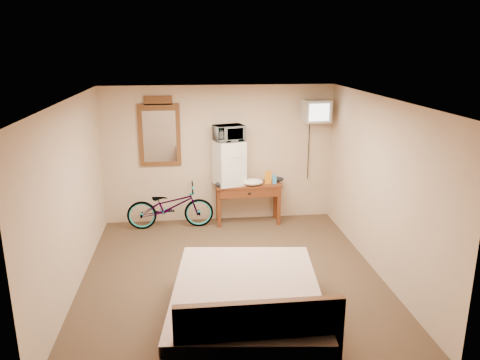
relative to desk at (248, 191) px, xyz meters
The scene contains 13 objects.
room 2.16m from the desk, 104.12° to the right, with size 4.60×4.64×2.50m.
desk is the anchor object (origin of this frame).
mini_fridge 0.64m from the desk, behind, with size 0.61×0.59×0.80m.
microwave 1.13m from the desk, behind, with size 0.51×0.34×0.28m, color white.
snack_bag 0.44m from the desk, ahead, with size 0.12×0.07×0.23m, color orange.
blue_cup 0.53m from the desk, ahead, with size 0.09×0.09×0.16m, color #4098DC.
cloth_cream 0.22m from the desk, 44.27° to the right, with size 0.38×0.29×0.12m, color white.
cloth_dark_a 0.53m from the desk, 167.32° to the right, with size 0.25×0.19×0.09m, color black.
cloth_dark_b 0.62m from the desk, 11.54° to the left, with size 0.19×0.15×0.08m, color black.
crt_television 1.88m from the desk, ahead, with size 0.48×0.59×0.39m.
wall_mirror 1.91m from the desk, behind, with size 0.74×0.04×1.25m.
bicycle 1.43m from the desk, behind, with size 0.54×1.53×0.81m, color black.
bed 3.42m from the desk, 97.66° to the right, with size 1.89×2.36×0.90m.
Camera 1 is at (-0.57, -6.03, 3.17)m, focal length 35.00 mm.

